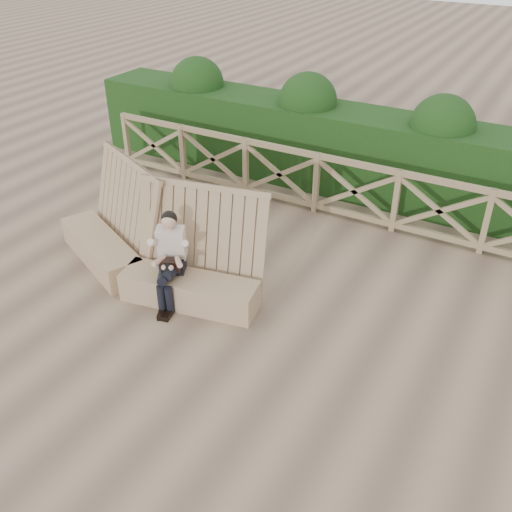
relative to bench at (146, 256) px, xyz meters
The scene contains 5 objects.
ground 1.99m from the bench, ahead, with size 60.00×60.00×0.00m, color brown.
bench is the anchor object (origin of this frame).
woman 0.73m from the bench, 19.29° to the right, with size 0.55×0.84×1.31m.
guardrail 3.71m from the bench, 58.80° to the left, with size 10.10×0.09×1.10m.
hedge 4.79m from the bench, 66.28° to the left, with size 12.00×1.20×1.50m, color black.
Camera 1 is at (2.91, -4.91, 4.72)m, focal length 40.00 mm.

